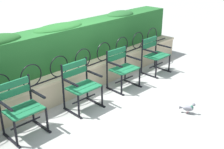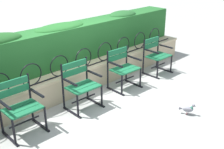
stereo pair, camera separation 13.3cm
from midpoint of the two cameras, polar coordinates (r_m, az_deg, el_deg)
The scene contains 9 objects.
ground_plane at distance 5.55m, azimuth 1.62°, elevation -5.59°, with size 60.00×60.00×0.00m, color #9E9E99.
stone_wall at distance 6.03m, azimuth -4.71°, elevation -0.47°, with size 6.41×0.41×0.52m.
iron_arch_fence at distance 5.76m, azimuth -5.04°, elevation 3.14°, with size 5.89×0.02×0.42m.
hedge_row at distance 6.12m, azimuth -8.12°, elevation 6.53°, with size 6.28×0.59×0.90m.
park_chair_leftmost at distance 4.68m, azimuth -17.36°, elevation -6.01°, with size 0.60×0.53×0.89m.
park_chair_centre_left at distance 5.21m, azimuth -5.68°, elevation -1.92°, with size 0.62×0.54×0.89m.
park_chair_centre_right at distance 6.00m, azimuth 2.80°, elevation 1.49°, with size 0.63×0.55×0.85m.
park_chair_rightmost at distance 6.87m, azimuth 9.49°, elevation 4.02°, with size 0.60×0.54×0.85m.
pigeon_near_chairs at distance 5.29m, azimuth 15.76°, elevation -6.73°, with size 0.18×0.28×0.22m.
Camera 2 is at (-3.55, -3.35, 2.66)m, focal length 45.12 mm.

